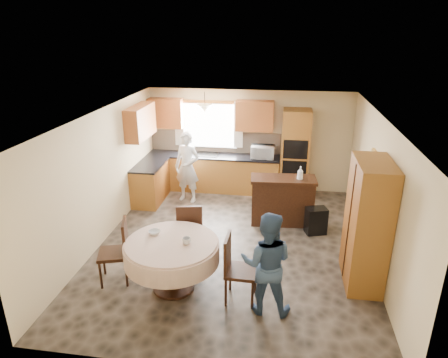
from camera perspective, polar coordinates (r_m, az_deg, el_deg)
name	(u,v)px	position (r m, az deg, el deg)	size (l,w,h in m)	color
floor	(232,245)	(7.74, 1.20, -9.43)	(5.00, 6.00, 0.01)	brown
ceiling	(233,116)	(6.82, 1.37, 8.99)	(5.00, 6.00, 0.01)	white
wall_back	(249,140)	(10.02, 3.52, 5.52)	(5.00, 0.02, 2.50)	#D8BF8A
wall_front	(198,284)	(4.58, -3.78, -14.76)	(5.00, 0.02, 2.50)	#D8BF8A
wall_left	(102,177)	(7.88, -17.05, 0.25)	(0.02, 6.00, 2.50)	#D8BF8A
wall_right	(377,193)	(7.32, 21.07, -1.84)	(0.02, 6.00, 2.50)	#D8BF8A
window	(209,125)	(10.04, -2.18, 7.65)	(1.40, 0.03, 1.10)	white
curtain_left	(179,123)	(10.15, -6.44, 7.97)	(0.22, 0.02, 1.15)	white
curtain_right	(238,125)	(9.87, 2.08, 7.72)	(0.22, 0.02, 1.15)	white
base_cab_back	(213,173)	(10.09, -1.55, 0.84)	(3.30, 0.60, 0.88)	#AD772E
counter_back	(213,156)	(9.94, -1.58, 3.33)	(3.30, 0.64, 0.04)	black
base_cab_left	(150,183)	(9.60, -10.46, -0.59)	(0.60, 1.20, 0.88)	#AD772E
counter_left	(149,165)	(9.45, -10.64, 2.01)	(0.64, 1.20, 0.04)	black
backsplash	(215,142)	(10.13, -1.30, 5.33)	(3.30, 0.02, 0.55)	tan
wall_cab_left	(166,113)	(10.09, -8.31, 9.31)	(0.85, 0.33, 0.72)	#C36830
wall_cab_right	(255,116)	(9.69, 4.41, 8.99)	(0.90, 0.33, 0.72)	#C36830
wall_cab_side	(140,122)	(9.22, -11.86, 7.98)	(0.33, 1.20, 0.72)	#C36830
oven_tower	(295,153)	(9.74, 10.09, 3.62)	(0.66, 0.62, 2.12)	#AD772E
oven_upper	(296,150)	(9.38, 10.19, 4.16)	(0.56, 0.01, 0.45)	black
oven_lower	(294,170)	(9.54, 9.99, 1.28)	(0.56, 0.01, 0.45)	black
pendant	(205,108)	(9.47, -2.77, 10.05)	(0.36, 0.36, 0.18)	beige
sideboard	(282,202)	(8.46, 8.31, -3.25)	(1.33, 0.55, 0.95)	#3B1F10
space_heater	(316,221)	(8.24, 12.99, -5.82)	(0.40, 0.28, 0.55)	black
cupboard	(367,224)	(6.66, 19.76, -6.09)	(0.54, 1.08, 2.06)	#AD772E
dining_table	(172,252)	(6.31, -7.45, -10.36)	(1.47, 1.47, 0.84)	#3B1F10
chair_left	(118,248)	(6.71, -14.86, -9.52)	(0.58, 0.58, 1.07)	#3B1F10
chair_back	(190,228)	(7.09, -4.91, -7.03)	(0.56, 0.56, 1.08)	#3B1F10
chair_right	(235,265)	(6.08, 1.64, -12.23)	(0.48, 0.48, 1.07)	#3B1F10
framed_picture	(374,165)	(7.52, 20.68, 1.92)	(0.06, 0.56, 0.46)	gold
microwave	(262,152)	(9.71, 5.52, 3.88)	(0.56, 0.38, 0.31)	silver
person_sink	(187,167)	(9.36, -5.28, 1.70)	(0.61, 0.40, 1.68)	silver
person_dining	(267,263)	(5.80, 6.11, -11.88)	(0.76, 0.59, 1.56)	#324B6E
bowl_sideboard	(265,179)	(8.27, 5.91, 0.05)	(0.19, 0.19, 0.05)	#B2B2B2
bottle_sideboard	(300,174)	(8.23, 10.83, 0.69)	(0.13, 0.13, 0.33)	silver
cup_table	(187,241)	(6.11, -5.37, -8.81)	(0.13, 0.13, 0.10)	#B2B2B2
bowl_table	(154,232)	(6.46, -9.92, -7.53)	(0.18, 0.18, 0.06)	#B2B2B2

